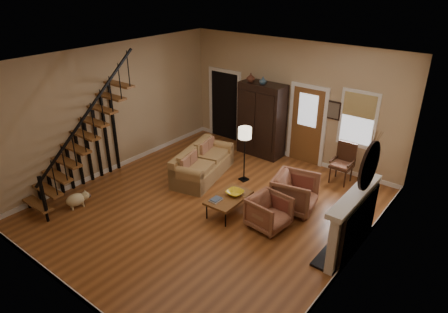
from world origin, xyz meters
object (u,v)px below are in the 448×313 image
Objects in this scene: armoire at (262,120)px; side_chair at (342,164)px; coffee_table at (229,205)px; armchair_left at (269,212)px; armchair_right at (295,193)px; floor_lamp at (244,155)px; sofa at (203,163)px.

armoire reaches higher than side_chair.
coffee_table is 1.39× the size of armchair_left.
floor_lamp reaches higher than armchair_right.
side_chair reaches higher than sofa.
side_chair is (0.29, 1.85, 0.09)m from armchair_right.
armoire is 1.76m from floor_lamp.
armchair_left is 0.94m from armchair_right.
side_chair is (0.38, 2.78, 0.16)m from armchair_left.
armoire is 1.95× the size of coffee_table.
side_chair reaches higher than armchair_left.
side_chair is (2.94, 1.92, 0.13)m from sofa.
armoire is at bearing 175.52° from side_chair.
sofa reaches higher than coffee_table.
sofa is at bearing 79.57° from armchair_right.
sofa is 2.20× the size of armchair_right.
armchair_left is 2.81m from side_chair.
floor_lamp reaches higher than armchair_left.
armchair_left is at bearing 162.59° from armchair_right.
sofa is at bearing -100.44° from armoire.
armoire is 1.04× the size of sofa.
armchair_right is 0.90× the size of side_chair.
coffee_table is 0.99m from armchair_left.
coffee_table is 1.65m from floor_lamp.
armoire is 2.25m from sofa.
coffee_table is (1.19, -3.08, -0.84)m from armoire.
floor_lamp is at bearing -144.10° from side_chair.
armchair_left is at bearing -97.84° from side_chair.
sofa is at bearing -153.29° from floor_lamp.
armoire reaches higher than armchair_left.
armoire is 2.61m from side_chair.
armchair_left is 0.76× the size of side_chair.
armchair_left is 0.54× the size of floor_lamp.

